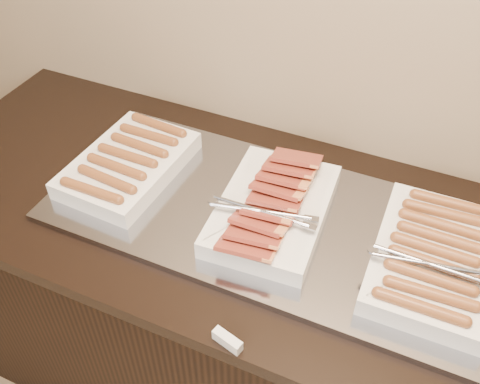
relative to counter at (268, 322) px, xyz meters
name	(u,v)px	position (x,y,z in m)	size (l,w,h in m)	color
counter	(268,322)	(0.00, 0.00, 0.00)	(2.06, 0.76, 0.90)	black
warming_tray	(284,223)	(0.03, 0.00, 0.46)	(1.20, 0.50, 0.02)	#8F919C
dish_left	(129,163)	(-0.42, 0.00, 0.50)	(0.26, 0.38, 0.07)	white
dish_center	(272,208)	(-0.01, 0.00, 0.50)	(0.28, 0.42, 0.09)	white
dish_right	(434,258)	(0.38, 0.00, 0.50)	(0.28, 0.40, 0.08)	white
label_holder	(227,340)	(0.04, -0.36, 0.46)	(0.07, 0.02, 0.03)	white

